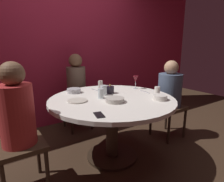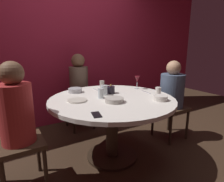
# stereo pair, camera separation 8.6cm
# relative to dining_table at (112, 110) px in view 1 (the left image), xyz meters

# --- Properties ---
(ground_plane) EXTENTS (8.00, 8.00, 0.00)m
(ground_plane) POSITION_rel_dining_table_xyz_m (0.00, 0.00, -0.60)
(ground_plane) COLOR #382619
(back_wall) EXTENTS (6.00, 0.10, 2.60)m
(back_wall) POSITION_rel_dining_table_xyz_m (0.00, 1.41, 0.70)
(back_wall) COLOR maroon
(back_wall) RESTS_ON ground
(dining_table) EXTENTS (1.41, 1.41, 0.74)m
(dining_table) POSITION_rel_dining_table_xyz_m (0.00, 0.00, 0.00)
(dining_table) COLOR silver
(dining_table) RESTS_ON ground
(seated_diner_left) EXTENTS (0.40, 0.40, 1.19)m
(seated_diner_left) POSITION_rel_dining_table_xyz_m (-0.97, 0.00, 0.14)
(seated_diner_left) COLOR #3F2D1E
(seated_diner_left) RESTS_ON ground
(seated_diner_back) EXTENTS (0.40, 0.40, 1.19)m
(seated_diner_back) POSITION_rel_dining_table_xyz_m (0.00, 1.00, 0.14)
(seated_diner_back) COLOR #3F2D1E
(seated_diner_back) RESTS_ON ground
(seated_diner_right) EXTENTS (0.40, 0.40, 1.11)m
(seated_diner_right) POSITION_rel_dining_table_xyz_m (0.98, 0.00, 0.10)
(seated_diner_right) COLOR #3F2D1E
(seated_diner_right) RESTS_ON ground
(candle_holder) EXTENTS (0.10, 0.10, 0.11)m
(candle_holder) POSITION_rel_dining_table_xyz_m (0.10, 0.19, 0.19)
(candle_holder) COLOR black
(candle_holder) RESTS_ON dining_table
(wine_glass) EXTENTS (0.08, 0.08, 0.18)m
(wine_glass) POSITION_rel_dining_table_xyz_m (0.53, 0.22, 0.27)
(wine_glass) COLOR silver
(wine_glass) RESTS_ON dining_table
(dinner_plate) EXTENTS (0.21, 0.21, 0.01)m
(dinner_plate) POSITION_rel_dining_table_xyz_m (-0.38, 0.09, 0.15)
(dinner_plate) COLOR beige
(dinner_plate) RESTS_ON dining_table
(cell_phone) EXTENTS (0.10, 0.15, 0.01)m
(cell_phone) POSITION_rel_dining_table_xyz_m (-0.40, -0.40, 0.15)
(cell_phone) COLOR black
(cell_phone) RESTS_ON dining_table
(bowl_serving_large) EXTENTS (0.17, 0.17, 0.05)m
(bowl_serving_large) POSITION_rel_dining_table_xyz_m (-0.26, 0.47, 0.17)
(bowl_serving_large) COLOR #B7B7BC
(bowl_serving_large) RESTS_ON dining_table
(bowl_salad_center) EXTENTS (0.20, 0.20, 0.05)m
(bowl_salad_center) POSITION_rel_dining_table_xyz_m (-0.06, -0.15, 0.16)
(bowl_salad_center) COLOR #B2ADA3
(bowl_salad_center) RESTS_ON dining_table
(bowl_small_white) EXTENTS (0.15, 0.15, 0.05)m
(bowl_small_white) POSITION_rel_dining_table_xyz_m (0.39, -0.35, 0.17)
(bowl_small_white) COLOR silver
(bowl_small_white) RESTS_ON dining_table
(cup_near_candle) EXTENTS (0.06, 0.06, 0.10)m
(cup_near_candle) POSITION_rel_dining_table_xyz_m (0.16, 0.53, 0.19)
(cup_near_candle) COLOR #B2ADA3
(cup_near_candle) RESTS_ON dining_table
(cup_by_left_diner) EXTENTS (0.07, 0.07, 0.11)m
(cup_by_left_diner) POSITION_rel_dining_table_xyz_m (-0.11, 0.06, 0.20)
(cup_by_left_diner) COLOR silver
(cup_by_left_diner) RESTS_ON dining_table
(cup_by_right_diner) EXTENTS (0.07, 0.07, 0.10)m
(cup_by_right_diner) POSITION_rel_dining_table_xyz_m (0.52, -0.19, 0.19)
(cup_by_right_diner) COLOR silver
(cup_by_right_diner) RESTS_ON dining_table
(cup_center_front) EXTENTS (0.08, 0.08, 0.12)m
(cup_center_front) POSITION_rel_dining_table_xyz_m (-0.01, 0.17, 0.20)
(cup_center_front) COLOR silver
(cup_center_front) RESTS_ON dining_table
(fork_near_plate) EXTENTS (0.03, 0.18, 0.01)m
(fork_near_plate) POSITION_rel_dining_table_xyz_m (0.03, 0.43, 0.14)
(fork_near_plate) COLOR #B7B7BC
(fork_near_plate) RESTS_ON dining_table
(knife_near_plate) EXTENTS (0.03, 0.18, 0.01)m
(knife_near_plate) POSITION_rel_dining_table_xyz_m (0.50, -0.00, 0.14)
(knife_near_plate) COLOR #B7B7BC
(knife_near_plate) RESTS_ON dining_table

